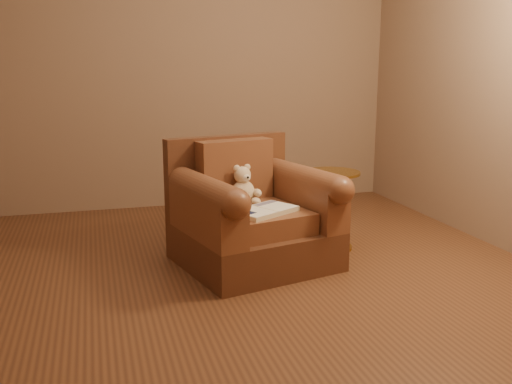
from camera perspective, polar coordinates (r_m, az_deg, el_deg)
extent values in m
plane|color=brown|center=(3.75, -1.71, -8.23)|extent=(4.00, 4.00, 0.00)
cube|color=#856652|center=(5.46, -7.16, 12.70)|extent=(4.00, 0.02, 2.70)
cube|color=#856652|center=(1.64, 16.10, 12.79)|extent=(4.00, 0.02, 2.70)
cube|color=#532D1B|center=(3.89, -0.19, -5.36)|extent=(1.12, 1.08, 0.26)
cube|color=#532D1B|center=(4.13, -2.91, 1.68)|extent=(0.93, 0.31, 0.58)
cube|color=brown|center=(3.80, 0.15, -2.67)|extent=(0.68, 0.76, 0.14)
cube|color=brown|center=(4.01, -2.14, 2.25)|extent=(0.56, 0.27, 0.42)
cube|color=brown|center=(3.61, -4.99, -2.22)|extent=(0.37, 0.81, 0.30)
cube|color=brown|center=(3.97, 4.83, -0.85)|extent=(0.37, 0.81, 0.30)
cylinder|color=brown|center=(3.58, -5.03, 0.10)|extent=(0.37, 0.81, 0.19)
cylinder|color=brown|center=(3.94, 4.87, 1.26)|extent=(0.37, 0.81, 0.19)
ellipsoid|color=beige|center=(3.91, -1.29, -0.01)|extent=(0.16, 0.14, 0.17)
sphere|color=beige|center=(3.89, -1.37, 1.71)|extent=(0.12, 0.12, 0.12)
ellipsoid|color=beige|center=(3.87, -1.94, 2.38)|extent=(0.05, 0.03, 0.05)
ellipsoid|color=beige|center=(3.91, -0.89, 2.49)|extent=(0.05, 0.03, 0.05)
ellipsoid|color=beige|center=(3.85, -0.95, 1.42)|extent=(0.06, 0.04, 0.05)
sphere|color=black|center=(3.83, -0.81, 1.47)|extent=(0.02, 0.02, 0.02)
ellipsoid|color=beige|center=(3.82, -1.75, -0.33)|extent=(0.05, 0.10, 0.05)
ellipsoid|color=beige|center=(3.89, 0.15, -0.07)|extent=(0.05, 0.10, 0.05)
ellipsoid|color=beige|center=(3.82, -1.12, -1.10)|extent=(0.06, 0.10, 0.05)
ellipsoid|color=beige|center=(3.86, -0.01, -0.94)|extent=(0.06, 0.10, 0.05)
cube|color=beige|center=(3.66, 0.85, -1.90)|extent=(0.48, 0.42, 0.03)
cube|color=white|center=(3.58, -0.27, -1.95)|extent=(0.30, 0.31, 0.00)
cube|color=white|center=(3.73, 1.93, -1.38)|extent=(0.30, 0.31, 0.00)
cube|color=beige|center=(3.65, 0.85, -1.64)|extent=(0.13, 0.22, 0.00)
cube|color=#0F1638|center=(3.55, -0.78, -2.05)|extent=(0.10, 0.11, 0.00)
cube|color=slate|center=(3.78, 0.94, -1.13)|extent=(0.19, 0.14, 0.00)
cylinder|color=#BA9033|center=(4.29, 7.35, -5.43)|extent=(0.33, 0.33, 0.02)
cylinder|color=#BA9033|center=(4.21, 7.45, -1.83)|extent=(0.03, 0.03, 0.54)
cylinder|color=#BA9033|center=(4.15, 7.56, 1.92)|extent=(0.41, 0.41, 0.02)
cylinder|color=#BA9033|center=(4.15, 7.56, 1.74)|extent=(0.03, 0.03, 0.02)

